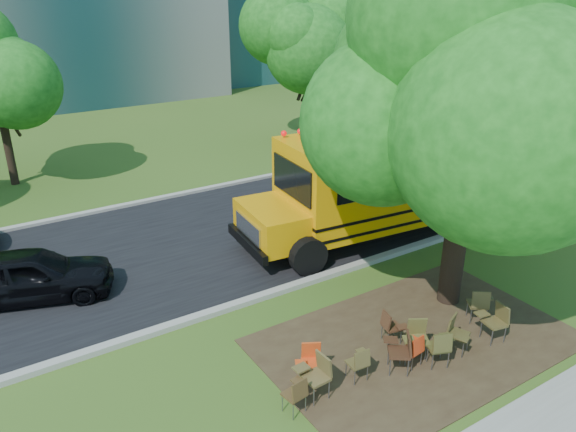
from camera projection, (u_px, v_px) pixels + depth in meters
ground at (368, 344)px, 12.73m from camera, size 160.00×160.00×0.00m
dirt_patch at (416, 341)px, 12.83m from camera, size 7.00×4.50×0.03m
asphalt_road at (228, 234)px, 18.14m from camera, size 80.00×8.00×0.04m
kerb_near at (296, 285)px, 15.02m from camera, size 80.00×0.25×0.14m
kerb_far at (179, 195)px, 21.30m from camera, size 80.00×0.25×0.14m
bg_tree_3 at (310, 40)px, 25.58m from camera, size 5.60×5.60×7.84m
bg_tree_4 at (448, 47)px, 29.04m from camera, size 5.00×5.00×6.85m
main_tree at (473, 101)px, 12.44m from camera, size 7.20×7.20×8.75m
school_bus at (448, 165)px, 18.70m from camera, size 13.60×4.17×3.28m
chair_0 at (297, 392)px, 10.53m from camera, size 0.54×0.53×0.80m
chair_1 at (360, 361)px, 11.39m from camera, size 0.55×0.47×0.80m
chair_2 at (402, 348)px, 11.64m from camera, size 0.64×0.81×0.94m
chair_3 at (417, 335)px, 12.09m from camera, size 0.76×0.60×0.91m
chair_4 at (441, 345)px, 11.78m from camera, size 0.73×0.57×0.90m
chair_5 at (456, 331)px, 12.25m from camera, size 0.61×0.70×0.89m
chair_6 at (496, 318)px, 12.66m from camera, size 0.55×0.69×0.94m
chair_7 at (480, 302)px, 13.32m from camera, size 0.78×0.62×0.92m
chair_8 at (317, 372)px, 10.92m from camera, size 0.59×0.63×0.96m
chair_9 at (310, 359)px, 11.39m from camera, size 0.71×0.56×0.86m
chair_10 at (391, 325)px, 12.56m from camera, size 0.48×0.61×0.81m
chair_11 at (414, 348)px, 11.81m from camera, size 0.52×0.52×0.79m
black_car at (31, 275)px, 14.29m from camera, size 4.32×2.83×1.37m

